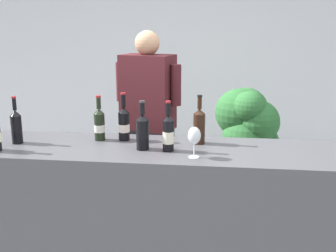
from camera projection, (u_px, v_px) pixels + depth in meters
The scene contains 11 objects.
wall_back at pixel (189, 53), 5.06m from camera, with size 8.00×0.10×2.80m, color silver.
counter at pixel (161, 217), 2.79m from camera, with size 2.48×0.62×0.98m, color #4C4C51.
wine_bottle_0 at pixel (17, 125), 2.75m from camera, with size 0.07×0.07×0.32m.
wine_bottle_1 at pixel (99, 124), 2.82m from camera, with size 0.07×0.07×0.31m.
wine_bottle_2 at pixel (168, 133), 2.58m from camera, with size 0.07×0.07×0.32m.
wine_bottle_3 at pixel (199, 125), 2.74m from camera, with size 0.08×0.08×0.33m.
wine_bottle_5 at pixel (124, 123), 2.82m from camera, with size 0.08×0.08×0.33m.
wine_bottle_6 at pixel (143, 131), 2.61m from camera, with size 0.08×0.08×0.32m.
wine_glass at pixel (194, 137), 2.45m from camera, with size 0.08×0.08×0.19m.
person_server at pixel (148, 141), 3.31m from camera, with size 0.54×0.34×1.71m.
potted_shrub at pixel (248, 129), 3.85m from camera, with size 0.63×0.60×1.18m.
Camera 1 is at (0.35, -2.52, 1.77)m, focal length 43.83 mm.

